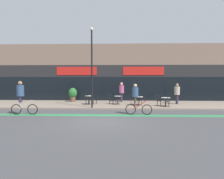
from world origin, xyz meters
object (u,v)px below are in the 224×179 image
(cafe_chair_1_near, at_px, (117,99))
(cafe_chair_2_side, at_px, (132,99))
(bistro_table_0, at_px, (89,98))
(bistro_table_1, at_px, (118,98))
(lamp_post, at_px, (92,62))
(pedestrian_far_end, at_px, (177,92))
(bistro_table_3, at_px, (166,100))
(cafe_chair_1_side, at_px, (111,98))
(cyclist_0, at_px, (136,97))
(planter_pot, at_px, (73,94))
(cafe_chair_2_near, at_px, (140,100))
(cafe_chair_3_side, at_px, (158,100))
(cafe_chair_0_side, at_px, (96,98))
(pedestrian_near_end, at_px, (122,90))
(bistro_table_2, at_px, (139,99))
(cafe_chair_0_near, at_px, (88,99))
(cafe_chair_3_near, at_px, (167,101))
(cyclist_1, at_px, (21,95))

(cafe_chair_1_near, xyz_separation_m, cafe_chair_2_side, (1.22, 0.16, 0.00))
(bistro_table_0, xyz_separation_m, bistro_table_1, (2.55, 0.18, -0.02))
(lamp_post, distance_m, pedestrian_far_end, 8.02)
(bistro_table_3, relative_size, cafe_chair_1_side, 0.83)
(lamp_post, bearing_deg, cyclist_0, -36.11)
(cyclist_0, bearing_deg, bistro_table_1, 109.73)
(cafe_chair_1_near, relative_size, planter_pot, 0.68)
(bistro_table_1, distance_m, cafe_chair_2_near, 2.14)
(cafe_chair_3_side, relative_size, planter_pot, 0.68)
(cafe_chair_2_side, relative_size, pedestrian_far_end, 0.50)
(cafe_chair_0_side, distance_m, pedestrian_near_end, 3.06)
(bistro_table_2, height_order, cafe_chair_1_side, cafe_chair_1_side)
(cafe_chair_1_side, bearing_deg, cyclist_0, -62.95)
(cafe_chair_0_near, distance_m, cafe_chair_0_side, 0.88)
(bistro_table_2, height_order, cafe_chair_1_near, cafe_chair_1_near)
(bistro_table_0, height_order, lamp_post, lamp_post)
(bistro_table_3, distance_m, cafe_chair_3_side, 0.63)
(cafe_chair_2_side, distance_m, pedestrian_far_end, 4.12)
(bistro_table_2, bearing_deg, planter_pot, 160.87)
(cafe_chair_0_near, bearing_deg, pedestrian_near_end, -50.14)
(cafe_chair_2_near, height_order, cafe_chair_2_side, same)
(cafe_chair_3_near, xyz_separation_m, cyclist_1, (-10.33, -3.11, 0.68))
(cafe_chair_3_side, bearing_deg, cyclist_0, -114.88)
(bistro_table_3, xyz_separation_m, cafe_chair_0_side, (-5.90, 1.05, 0.01))
(cafe_chair_1_near, relative_size, cafe_chair_2_near, 1.00)
(bistro_table_2, xyz_separation_m, pedestrian_near_end, (-1.50, 2.23, 0.60))
(bistro_table_0, xyz_separation_m, cafe_chair_0_near, (0.00, -0.63, -0.00))
(cafe_chair_2_near, xyz_separation_m, cafe_chair_3_near, (2.12, -0.77, 0.00))
(cafe_chair_1_near, xyz_separation_m, cyclist_0, (1.31, -4.07, 0.52))
(cyclist_0, bearing_deg, cafe_chair_1_near, 111.97)
(cafe_chair_2_near, bearing_deg, cafe_chair_1_near, 78.94)
(cafe_chair_1_side, bearing_deg, pedestrian_far_end, 6.57)
(planter_pot, bearing_deg, bistro_table_1, -21.18)
(cafe_chair_3_side, distance_m, cyclist_1, 10.43)
(lamp_post, bearing_deg, pedestrian_far_end, 19.19)
(bistro_table_0, xyz_separation_m, cafe_chair_0_side, (0.63, -0.01, -0.00))
(cafe_chair_0_side, distance_m, cafe_chair_2_side, 3.16)
(bistro_table_3, relative_size, cyclist_0, 0.36)
(pedestrian_far_end, bearing_deg, bistro_table_0, -2.05)
(bistro_table_2, height_order, cyclist_1, cyclist_1)
(cafe_chair_0_side, height_order, cafe_chair_2_near, same)
(bistro_table_3, relative_size, cafe_chair_2_near, 0.83)
(cafe_chair_3_side, bearing_deg, bistro_table_2, 158.51)
(cyclist_0, distance_m, pedestrian_near_end, 6.53)
(bistro_table_0, height_order, cafe_chair_2_side, cafe_chair_2_side)
(bistro_table_0, relative_size, bistro_table_1, 1.04)
(cafe_chair_3_side, bearing_deg, bistro_table_0, 175.45)
(cafe_chair_1_side, relative_size, cafe_chair_3_near, 1.00)
(cafe_chair_2_near, bearing_deg, cafe_chair_0_near, 89.38)
(cafe_chair_1_near, bearing_deg, bistro_table_2, -85.98)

